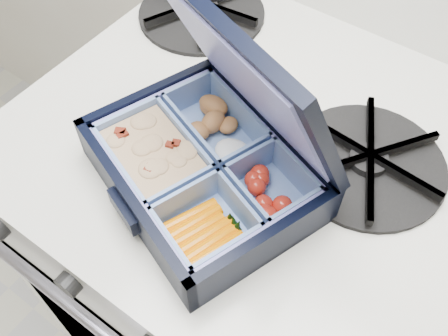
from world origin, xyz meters
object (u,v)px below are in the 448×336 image
Objects in this scene: fork at (323,148)px; burner_grate at (369,159)px; stove at (252,267)px; bento_box at (203,169)px.

burner_grate is at bearing 55.95° from fork.
burner_grate is 0.05m from fork.
stove is 0.42m from fork.
stove is 4.08× the size of fork.
burner_grate is 0.87× the size of fork.
fork is at bearing 75.08° from bento_box.
stove is at bearing 107.25° from bento_box.
fork is (-0.05, -0.01, -0.01)m from burner_grate.
stove is 4.70× the size of burner_grate.
fork is (0.08, -0.00, 0.41)m from stove.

